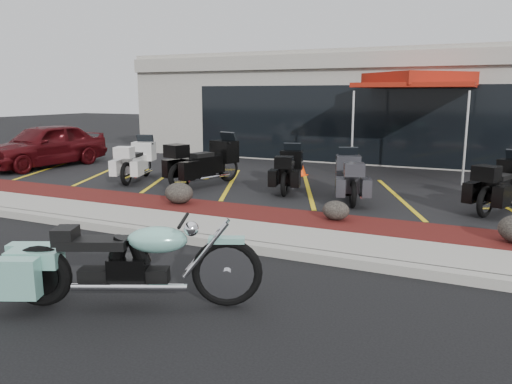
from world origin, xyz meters
The scene contains 16 objects.
ground centered at (0.00, 0.00, 0.00)m, with size 90.00×90.00×0.00m, color black.
curb centered at (0.00, 0.90, 0.07)m, with size 24.00×0.25×0.15m, color gray.
sidewalk centered at (0.00, 1.60, 0.07)m, with size 24.00×1.20×0.15m, color gray.
mulch_bed centered at (0.00, 2.80, 0.08)m, with size 24.00×1.20×0.16m, color #3D0E0D.
upper_lot centered at (0.00, 8.20, 0.07)m, with size 26.00×9.60×0.15m, color black.
dealership_building centered at (0.00, 14.47, 2.01)m, with size 18.00×8.16×4.00m.
boulder_left centered at (-2.04, 2.86, 0.39)m, with size 0.65×0.54×0.46m, color black.
boulder_mid centered at (1.48, 2.90, 0.34)m, with size 0.52×0.43×0.37m, color black.
hero_cruiser centered at (1.31, -1.15, 0.56)m, with size 3.17×0.80×1.12m, color #7ABEAE, non-canonical shape.
touring_white centered at (-4.97, 5.57, 0.76)m, with size 2.10×0.80×1.22m, color white, non-canonical shape.
touring_black_front centered at (-2.40, 5.82, 0.83)m, with size 2.34×0.89×1.36m, color black, non-canonical shape.
touring_black_mid centered at (-0.57, 5.92, 0.72)m, with size 1.94×0.74×1.13m, color black, non-canonical shape.
touring_grey centered at (1.03, 5.42, 0.72)m, with size 1.97×0.75×1.15m, color #303035, non-canonical shape.
parked_car centered at (-9.19, 5.76, 0.86)m, with size 1.68×4.18×1.42m, color #41090D.
traffic_cone centered at (-0.94, 7.62, 0.40)m, with size 0.33×0.33×0.49m, color #FE3E08.
popup_canopy centered at (1.98, 9.42, 2.85)m, with size 3.33×3.33×2.98m.
Camera 1 is at (3.99, -6.10, 2.52)m, focal length 35.00 mm.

